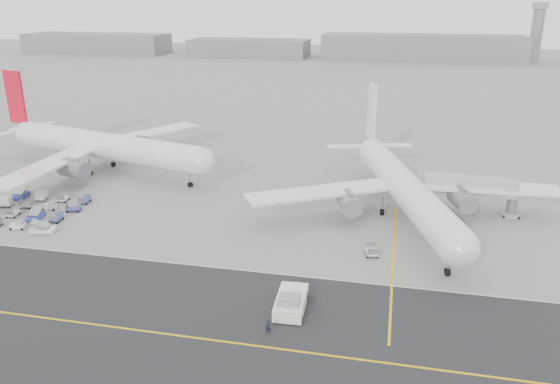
% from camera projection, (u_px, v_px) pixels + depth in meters
% --- Properties ---
extents(ground, '(700.00, 700.00, 0.00)m').
position_uv_depth(ground, '(176.00, 256.00, 76.83)').
color(ground, gray).
rests_on(ground, ground).
extents(taxiway, '(220.00, 59.00, 0.03)m').
position_uv_depth(taxiway, '(155.00, 332.00, 59.29)').
color(taxiway, '#29292B').
rests_on(taxiway, ground).
extents(horizon_buildings, '(520.00, 28.00, 28.00)m').
position_uv_depth(horizon_buildings, '(402.00, 60.00, 309.88)').
color(horizon_buildings, gray).
rests_on(horizon_buildings, ground).
extents(control_tower, '(7.00, 7.00, 31.25)m').
position_uv_depth(control_tower, '(537.00, 31.00, 295.02)').
color(control_tower, gray).
rests_on(control_tower, ground).
extents(airliner_a, '(54.69, 53.50, 19.29)m').
position_uv_depth(airliner_a, '(101.00, 145.00, 112.11)').
color(airliner_a, white).
rests_on(airliner_a, ground).
extents(airliner_b, '(50.28, 51.31, 18.23)m').
position_uv_depth(airliner_b, '(403.00, 185.00, 89.30)').
color(airliner_b, white).
rests_on(airliner_b, ground).
extents(pushback_tug, '(3.60, 9.05, 2.57)m').
position_uv_depth(pushback_tug, '(291.00, 302.00, 63.20)').
color(pushback_tug, white).
rests_on(pushback_tug, ground).
extents(jet_bridge, '(17.05, 4.24, 6.40)m').
position_uv_depth(jet_bridge, '(468.00, 187.00, 90.93)').
color(jet_bridge, gray).
rests_on(jet_bridge, ground).
extents(gse_cluster, '(23.38, 22.79, 1.81)m').
position_uv_depth(gse_cluster, '(31.00, 213.00, 91.80)').
color(gse_cluster, '#99999E').
rests_on(gse_cluster, ground).
extents(stray_dolly, '(2.09, 2.83, 1.57)m').
position_uv_depth(stray_dolly, '(371.00, 255.00, 76.98)').
color(stray_dolly, silver).
rests_on(stray_dolly, ground).
extents(ground_crew_a, '(0.71, 0.55, 1.72)m').
position_uv_depth(ground_crew_a, '(268.00, 327.00, 58.78)').
color(ground_crew_a, black).
rests_on(ground_crew_a, ground).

